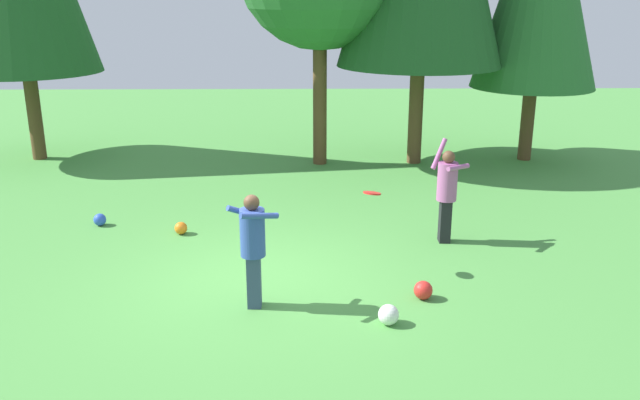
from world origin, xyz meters
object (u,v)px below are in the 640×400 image
Objects in this scene: person_thrower at (447,188)px; ball_red at (423,290)px; person_catcher at (253,242)px; frisbee at (372,193)px; ball_blue at (100,220)px; ball_orange at (181,228)px; ball_white at (389,315)px.

ball_red is at bearing 29.22° from person_thrower.
person_catcher is 4.29× the size of frisbee.
ball_blue is (-6.23, 0.91, -0.85)m from person_thrower.
ball_red is (5.50, -3.14, 0.02)m from ball_blue.
ball_orange is at bearing -48.02° from person_thrower.
ball_orange is at bearing 134.38° from ball_white.
ball_red reaches higher than ball_blue.
person_thrower is 4.75× the size of frisbee.
ball_orange is (-3.24, 1.72, -1.17)m from frisbee.
frisbee is at bearing 93.06° from ball_white.
ball_blue is 0.86× the size of ball_red.
frisbee reaches higher than ball_blue.
person_thrower is 3.35m from ball_white.
ball_blue reaches higher than ball_orange.
frisbee is at bearing 125.21° from ball_red.
person_catcher is 5.87× the size of ball_white.
ball_red is (-0.73, -2.23, -0.83)m from person_thrower.
ball_red is at bearing -34.29° from ball_orange.
person_catcher is 2.07m from frisbee.
person_catcher is at bearing -4.76° from person_thrower.
ball_white is (4.92, -3.88, 0.02)m from ball_blue.
ball_white reaches higher than ball_red.
ball_white is (-1.31, -2.97, -0.83)m from person_thrower.
ball_white is 1.21× the size of ball_orange.
person_catcher reaches higher than frisbee.
person_thrower reaches higher than frisbee.
person_thrower is 1.11× the size of person_catcher.
frisbee is at bearing -27.96° from ball_orange.
frisbee is 2.04m from ball_white.
person_thrower is 1.93m from frisbee.
ball_orange is 4.73m from ball_red.
person_thrower is at bearing -5.34° from ball_orange.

